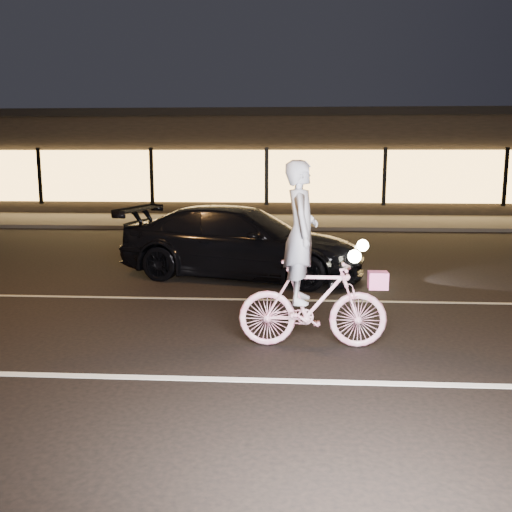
{
  "coord_description": "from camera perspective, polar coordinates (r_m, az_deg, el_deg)",
  "views": [
    {
      "loc": [
        1.0,
        -7.35,
        2.42
      ],
      "look_at": [
        0.49,
        0.6,
        1.0
      ],
      "focal_mm": 40.0,
      "sensor_mm": 36.0,
      "label": 1
    }
  ],
  "objects": [
    {
      "name": "sidewalk",
      "position": [
        20.51,
        0.83,
        3.48
      ],
      "size": [
        30.0,
        4.0,
        0.12
      ],
      "primitive_type": "cube",
      "color": "#383533",
      "rests_on": "ground"
    },
    {
      "name": "sedan",
      "position": [
        11.36,
        -1.46,
        1.4
      ],
      "size": [
        5.18,
        3.03,
        1.41
      ],
      "rotation": [
        0.0,
        0.0,
        1.34
      ],
      "color": "black",
      "rests_on": "ground"
    },
    {
      "name": "ground",
      "position": [
        7.8,
        -3.92,
        -8.01
      ],
      "size": [
        90.0,
        90.0,
        0.0
      ],
      "primitive_type": "plane",
      "color": "black",
      "rests_on": "ground"
    },
    {
      "name": "storefront",
      "position": [
        26.34,
        1.48,
        9.49
      ],
      "size": [
        25.4,
        8.42,
        4.2
      ],
      "color": "black",
      "rests_on": "ground"
    },
    {
      "name": "lane_stripe_near",
      "position": [
        6.41,
        -5.71,
        -12.12
      ],
      "size": [
        60.0,
        0.12,
        0.01
      ],
      "primitive_type": "cube",
      "color": "silver",
      "rests_on": "ground"
    },
    {
      "name": "cyclist",
      "position": [
        7.19,
        5.38,
        -2.66
      ],
      "size": [
        1.88,
        0.65,
        2.36
      ],
      "rotation": [
        0.0,
        0.0,
        1.57
      ],
      "color": "#DB3C78",
      "rests_on": "ground"
    },
    {
      "name": "lane_stripe_far",
      "position": [
        9.71,
        -2.38,
        -4.34
      ],
      "size": [
        60.0,
        0.1,
        0.01
      ],
      "primitive_type": "cube",
      "color": "gray",
      "rests_on": "ground"
    }
  ]
}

